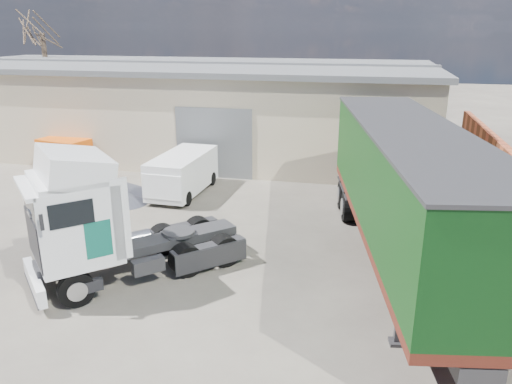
% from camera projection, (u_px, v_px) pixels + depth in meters
% --- Properties ---
extents(ground, '(120.00, 120.00, 0.00)m').
position_uv_depth(ground, '(184.00, 267.00, 16.23)').
color(ground, '#2A2722').
rests_on(ground, ground).
extents(warehouse, '(30.60, 12.60, 5.42)m').
position_uv_depth(warehouse, '(181.00, 106.00, 31.44)').
color(warehouse, '#BDB092').
rests_on(warehouse, ground).
extents(bare_tree, '(4.00, 4.00, 9.60)m').
position_uv_depth(bare_tree, '(40.00, 19.00, 35.95)').
color(bare_tree, '#382B21').
rests_on(bare_tree, ground).
extents(tractor_unit, '(6.17, 6.09, 4.28)m').
position_uv_depth(tractor_unit, '(103.00, 226.00, 14.84)').
color(tractor_unit, black).
rests_on(tractor_unit, ground).
extents(box_trailer, '(5.15, 14.03, 4.57)m').
position_uv_depth(box_trailer, '(406.00, 183.00, 15.60)').
color(box_trailer, '#2D2D30').
rests_on(box_trailer, ground).
extents(panel_van, '(2.08, 4.63, 1.86)m').
position_uv_depth(panel_van, '(181.00, 174.00, 22.98)').
color(panel_van, black).
rests_on(panel_van, ground).
extents(orange_skip, '(3.13, 2.37, 1.74)m').
position_uv_depth(orange_skip, '(65.00, 157.00, 26.89)').
color(orange_skip, '#2D2D30').
rests_on(orange_skip, ground).
extents(gravel_heap, '(6.44, 5.74, 1.06)m').
position_uv_depth(gravel_heap, '(91.00, 184.00, 23.10)').
color(gravel_heap, black).
rests_on(gravel_heap, ground).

